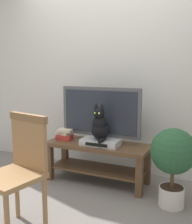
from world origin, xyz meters
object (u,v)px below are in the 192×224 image
at_px(cat, 100,126).
at_px(media_box, 100,142).
at_px(tv, 100,114).
at_px(book_stack, 65,134).
at_px(wooden_chair, 19,165).
at_px(potted_plant, 173,157).
at_px(tv_stand, 98,155).

bearing_deg(cat, media_box, 94.58).
relative_size(tv, book_stack, 4.56).
distance_m(wooden_chair, book_stack, 1.18).
bearing_deg(media_box, potted_plant, -12.25).
distance_m(tv_stand, potted_plant, 0.94).
bearing_deg(wooden_chair, potted_plant, 40.21).
relative_size(tv, potted_plant, 1.25).
relative_size(tv_stand, tv, 1.24).
xyz_separation_m(cat, book_stack, (-0.50, 0.07, -0.16)).
relative_size(tv, wooden_chair, 1.00).
bearing_deg(media_box, wooden_chair, -102.68).
relative_size(tv_stand, cat, 2.87).
bearing_deg(cat, wooden_chair, -102.91).
distance_m(tv, potted_plant, 1.00).
xyz_separation_m(tv_stand, book_stack, (-0.44, 0.00, 0.20)).
relative_size(tv_stand, book_stack, 5.64).
height_order(tv_stand, wooden_chair, wooden_chair).
relative_size(media_box, wooden_chair, 0.45).
distance_m(media_box, potted_plant, 0.86).
height_order(media_box, potted_plant, potted_plant).
xyz_separation_m(cat, potted_plant, (0.84, -0.17, -0.20)).
height_order(wooden_chair, potted_plant, wooden_chair).
height_order(tv, wooden_chair, tv).
bearing_deg(cat, potted_plant, -11.29).
height_order(media_box, cat, cat).
relative_size(cat, wooden_chair, 0.43).
relative_size(cat, book_stack, 1.97).
xyz_separation_m(tv, media_box, (0.06, -0.13, -0.31)).
distance_m(tv_stand, wooden_chair, 1.19).
distance_m(media_box, book_stack, 0.50).
bearing_deg(book_stack, tv_stand, -0.04).
distance_m(tv_stand, media_box, 0.19).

